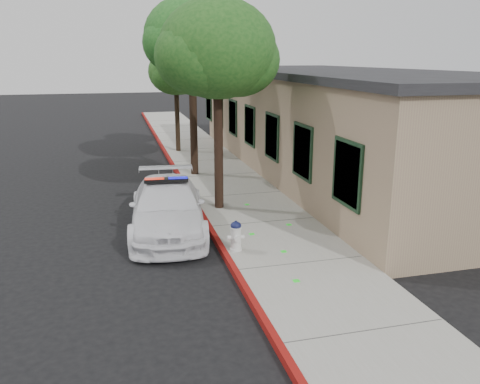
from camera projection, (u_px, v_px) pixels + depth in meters
name	position (u px, v px, depth m)	size (l,w,h in m)	color
ground	(233.00, 276.00, 10.91)	(120.00, 120.00, 0.00)	black
sidewalk	(262.00, 224.00, 14.08)	(3.20, 60.00, 0.15)	gray
red_curb	(210.00, 229.00, 13.70)	(0.14, 60.00, 0.16)	maroon
clapboard_building	(337.00, 122.00, 20.35)	(7.30, 20.89, 4.24)	#968362
police_car	(167.00, 207.00, 13.53)	(2.47, 5.10, 1.55)	white
fire_hydrant	(236.00, 236.00, 11.91)	(0.43, 0.37, 0.75)	silver
street_tree_near	(218.00, 53.00, 14.18)	(3.76, 3.43, 6.29)	black
street_tree_mid	(192.00, 41.00, 18.51)	(3.79, 3.59, 6.86)	black
street_tree_far	(177.00, 74.00, 23.70)	(2.71, 2.75, 5.04)	black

